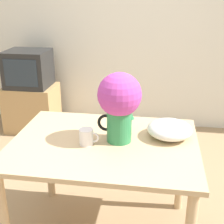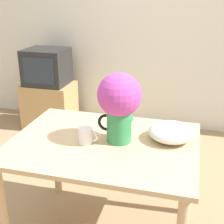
% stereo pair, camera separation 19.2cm
% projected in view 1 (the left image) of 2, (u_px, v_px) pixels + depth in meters
% --- Properties ---
extents(wall_back, '(8.00, 0.05, 2.60)m').
position_uv_depth(wall_back, '(133.00, 20.00, 3.66)').
color(wall_back, silver).
rests_on(wall_back, ground_plane).
extents(table, '(1.18, 0.89, 0.74)m').
position_uv_depth(table, '(104.00, 157.00, 2.01)').
color(table, tan).
rests_on(table, ground_plane).
extents(flower_vase, '(0.27, 0.27, 0.44)m').
position_uv_depth(flower_vase, '(119.00, 102.00, 1.89)').
color(flower_vase, '#2D844C').
rests_on(flower_vase, table).
extents(coffee_mug, '(0.12, 0.09, 0.10)m').
position_uv_depth(coffee_mug, '(87.00, 137.00, 1.92)').
color(coffee_mug, white).
rests_on(coffee_mug, table).
extents(white_bowl, '(0.29, 0.29, 0.11)m').
position_uv_depth(white_bowl, '(170.00, 129.00, 2.01)').
color(white_bowl, silver).
rests_on(white_bowl, table).
extents(tv_stand, '(0.60, 0.45, 0.56)m').
position_uv_depth(tv_stand, '(32.00, 108.00, 3.83)').
color(tv_stand, tan).
rests_on(tv_stand, ground_plane).
extents(tv_set, '(0.49, 0.44, 0.43)m').
position_uv_depth(tv_set, '(28.00, 69.00, 3.65)').
color(tv_set, black).
rests_on(tv_set, tv_stand).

